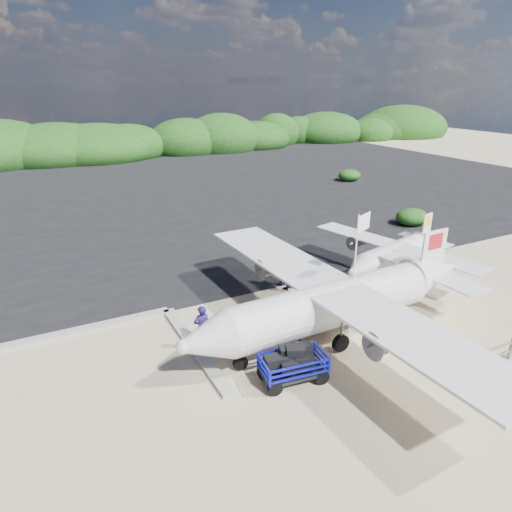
{
  "coord_description": "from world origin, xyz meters",
  "views": [
    {
      "loc": [
        -9.64,
        -13.81,
        10.17
      ],
      "look_at": [
        0.12,
        4.91,
        2.03
      ],
      "focal_mm": 32.0,
      "sensor_mm": 36.0,
      "label": 1
    }
  ],
  "objects_px": {
    "crew_a": "(202,327)",
    "crew_b": "(281,268)",
    "baggage_cart": "(293,381)",
    "crew_c": "(289,272)",
    "aircraft_small": "(24,196)",
    "signboard": "(312,333)",
    "aircraft_large": "(353,197)",
    "flagpole": "(349,334)"
  },
  "relations": [
    {
      "from": "crew_b",
      "to": "crew_c",
      "type": "height_order",
      "value": "crew_c"
    },
    {
      "from": "baggage_cart",
      "to": "crew_b",
      "type": "xyz_separation_m",
      "value": [
        3.86,
        7.43,
        0.94
      ]
    },
    {
      "from": "crew_b",
      "to": "aircraft_small",
      "type": "bearing_deg",
      "value": -68.41
    },
    {
      "from": "crew_b",
      "to": "aircraft_large",
      "type": "xyz_separation_m",
      "value": [
        15.97,
        13.78,
        -0.94
      ]
    },
    {
      "from": "crew_a",
      "to": "crew_b",
      "type": "distance_m",
      "value": 7.1
    },
    {
      "from": "flagpole",
      "to": "signboard",
      "type": "distance_m",
      "value": 1.59
    },
    {
      "from": "signboard",
      "to": "crew_b",
      "type": "relative_size",
      "value": 1.02
    },
    {
      "from": "crew_a",
      "to": "crew_b",
      "type": "bearing_deg",
      "value": -146.69
    },
    {
      "from": "aircraft_large",
      "to": "signboard",
      "type": "bearing_deg",
      "value": 45.38
    },
    {
      "from": "signboard",
      "to": "crew_c",
      "type": "height_order",
      "value": "crew_c"
    },
    {
      "from": "crew_c",
      "to": "aircraft_small",
      "type": "xyz_separation_m",
      "value": [
        -11.4,
        29.09,
        -0.98
      ]
    },
    {
      "from": "crew_a",
      "to": "crew_c",
      "type": "distance_m",
      "value": 6.82
    },
    {
      "from": "crew_a",
      "to": "crew_b",
      "type": "height_order",
      "value": "crew_a"
    },
    {
      "from": "crew_b",
      "to": "crew_a",
      "type": "bearing_deg",
      "value": 33.03
    },
    {
      "from": "baggage_cart",
      "to": "crew_a",
      "type": "distance_m",
      "value": 4.22
    },
    {
      "from": "signboard",
      "to": "crew_b",
      "type": "height_order",
      "value": "crew_b"
    },
    {
      "from": "crew_c",
      "to": "aircraft_large",
      "type": "xyz_separation_m",
      "value": [
        15.89,
        14.47,
        -0.98
      ]
    },
    {
      "from": "crew_b",
      "to": "aircraft_small",
      "type": "height_order",
      "value": "crew_b"
    },
    {
      "from": "baggage_cart",
      "to": "aircraft_small",
      "type": "distance_m",
      "value": 36.61
    },
    {
      "from": "aircraft_large",
      "to": "flagpole",
      "type": "bearing_deg",
      "value": 48.93
    },
    {
      "from": "crew_b",
      "to": "baggage_cart",
      "type": "bearing_deg",
      "value": 62.44
    },
    {
      "from": "baggage_cart",
      "to": "crew_c",
      "type": "bearing_deg",
      "value": 66.82
    },
    {
      "from": "signboard",
      "to": "aircraft_large",
      "type": "height_order",
      "value": "aircraft_large"
    },
    {
      "from": "crew_a",
      "to": "crew_b",
      "type": "relative_size",
      "value": 1.02
    },
    {
      "from": "signboard",
      "to": "aircraft_small",
      "type": "xyz_separation_m",
      "value": [
        -9.98,
        33.34,
        0.0
      ]
    },
    {
      "from": "crew_b",
      "to": "aircraft_large",
      "type": "distance_m",
      "value": 21.12
    },
    {
      "from": "flagpole",
      "to": "crew_b",
      "type": "bearing_deg",
      "value": 90.21
    },
    {
      "from": "crew_b",
      "to": "flagpole",
      "type": "bearing_deg",
      "value": 90.09
    },
    {
      "from": "baggage_cart",
      "to": "signboard",
      "type": "distance_m",
      "value": 3.55
    },
    {
      "from": "crew_a",
      "to": "flagpole",
      "type": "bearing_deg",
      "value": 162.67
    },
    {
      "from": "crew_a",
      "to": "aircraft_large",
      "type": "distance_m",
      "value": 28.16
    },
    {
      "from": "baggage_cart",
      "to": "crew_c",
      "type": "height_order",
      "value": "crew_c"
    },
    {
      "from": "aircraft_large",
      "to": "aircraft_small",
      "type": "height_order",
      "value": "aircraft_large"
    },
    {
      "from": "baggage_cart",
      "to": "crew_c",
      "type": "xyz_separation_m",
      "value": [
        3.94,
        6.75,
        0.98
      ]
    },
    {
      "from": "crew_a",
      "to": "aircraft_large",
      "type": "relative_size",
      "value": 0.11
    },
    {
      "from": "crew_b",
      "to": "aircraft_large",
      "type": "height_order",
      "value": "aircraft_large"
    },
    {
      "from": "aircraft_small",
      "to": "crew_a",
      "type": "bearing_deg",
      "value": 86.06
    },
    {
      "from": "flagpole",
      "to": "crew_b",
      "type": "height_order",
      "value": "flagpole"
    },
    {
      "from": "signboard",
      "to": "aircraft_large",
      "type": "bearing_deg",
      "value": 27.54
    },
    {
      "from": "baggage_cart",
      "to": "signboard",
      "type": "bearing_deg",
      "value": 51.86
    },
    {
      "from": "flagpole",
      "to": "aircraft_small",
      "type": "bearing_deg",
      "value": 108.36
    },
    {
      "from": "baggage_cart",
      "to": "crew_b",
      "type": "distance_m",
      "value": 8.43
    }
  ]
}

